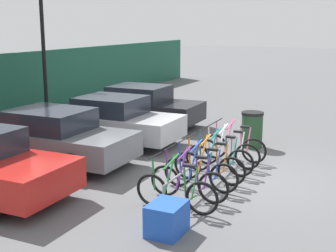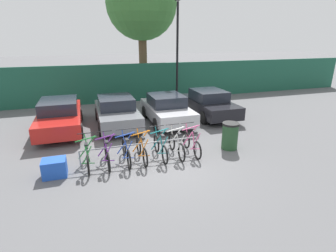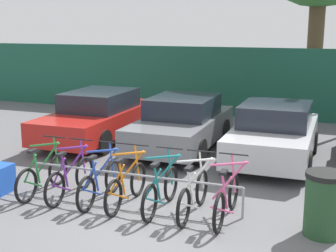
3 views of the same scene
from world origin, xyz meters
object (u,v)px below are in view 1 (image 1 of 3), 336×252
bicycle_blue (200,173)px  trash_bin (252,129)px  lamp_post (42,22)px  cargo_crate (167,219)px  bicycle_green (176,192)px  car_grey (53,137)px  bike_rack (204,160)px  bicycle_teal (219,158)px  bicycle_orange (209,166)px  bicycle_white (227,152)px  bicycle_purple (189,182)px  car_black (142,106)px  car_silver (114,120)px  bicycle_pink (234,147)px

bicycle_blue → trash_bin: bicycle_blue is taller
lamp_post → cargo_crate: lamp_post is taller
bicycle_green → car_grey: 4.36m
lamp_post → trash_bin: size_ratio=6.16×
bike_rack → bicycle_green: size_ratio=2.46×
bicycle_teal → car_grey: 4.21m
bicycle_orange → lamp_post: bearing=63.3°
bike_rack → cargo_crate: bike_rack is taller
bike_rack → cargo_crate: (-2.82, -0.42, -0.22)m
bicycle_green → bicycle_white: same height
car_grey → trash_bin: 5.57m
bicycle_green → bicycle_purple: same height
bike_rack → bicycle_teal: bearing=-13.1°
bicycle_purple → bicycle_teal: bearing=-3.7°
bicycle_blue → lamp_post: lamp_post is taller
bicycle_white → lamp_post: (2.87, 7.97, 3.15)m
car_grey → lamp_post: bearing=41.1°
bicycle_green → bicycle_blue: (1.26, 0.00, 0.00)m
bicycle_orange → lamp_post: size_ratio=0.27×
bicycle_blue → bicycle_white: size_ratio=1.00×
bicycle_white → car_black: (3.36, 4.22, 0.31)m
car_black → trash_bin: bearing=-105.9°
trash_bin → bike_rack: bearing=176.8°
car_grey → car_silver: 2.44m
bicycle_white → car_silver: 3.91m
bicycle_white → trash_bin: bicycle_white is taller
bicycle_orange → car_black: (4.63, 4.22, 0.31)m
bicycle_purple → car_silver: bearing=45.5°
bicycle_green → car_silver: 5.46m
bicycle_teal → bicycle_white: bearing=-0.9°
bicycle_teal → bicycle_pink: size_ratio=1.00×
bicycle_purple → lamp_post: 10.09m
bicycle_blue → car_silver: 4.64m
lamp_post → trash_bin: (-0.72, -8.02, -3.01)m
bicycle_blue → car_grey: 4.10m
bicycle_teal → bicycle_white: (0.60, 0.00, 0.00)m
bicycle_green → car_black: bearing=31.8°
bicycle_purple → bicycle_orange: size_ratio=1.00×
bicycle_white → car_grey: (-1.58, 4.09, 0.31)m
bike_rack → bicycle_pink: 1.84m
car_black → trash_bin: (-1.22, -4.26, -0.17)m
bicycle_white → car_silver: size_ratio=0.43×
bike_rack → lamp_post: lamp_post is taller
bike_rack → bicycle_purple: 1.22m
car_grey → car_black: bearing=1.5°
bicycle_teal → car_black: size_ratio=0.42×
bicycle_green → trash_bin: size_ratio=1.66×
bicycle_blue → car_silver: (2.65, 3.80, 0.31)m
bicycle_purple → car_silver: size_ratio=0.43×
bicycle_pink → car_grey: car_grey is taller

